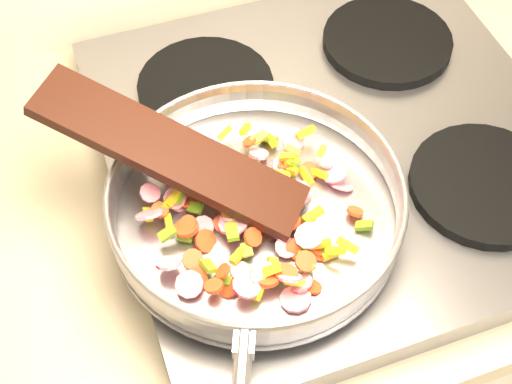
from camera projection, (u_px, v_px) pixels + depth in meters
name	position (u px, v px, depth m)	size (l,w,h in m)	color
cooktop	(336.00, 147.00, 0.97)	(0.60, 0.60, 0.04)	#939399
grate_fl	(276.00, 248.00, 0.84)	(0.19, 0.19, 0.02)	black
grate_fr	(485.00, 184.00, 0.89)	(0.19, 0.19, 0.02)	black
grate_bl	(206.00, 87.00, 0.99)	(0.19, 0.19, 0.02)	black
grate_br	(387.00, 41.00, 1.05)	(0.19, 0.19, 0.02)	black
saute_pan	(256.00, 203.00, 0.83)	(0.39, 0.53, 0.06)	#9E9EA5
vegetable_heap	(247.00, 212.00, 0.83)	(0.27, 0.28, 0.05)	#E41642
wooden_spatula	(170.00, 152.00, 0.82)	(0.33, 0.08, 0.02)	black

